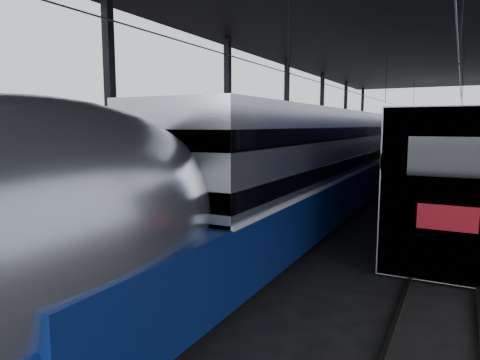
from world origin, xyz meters
The scene contains 7 objects.
ground centered at (0.00, 0.00, 0.00)m, with size 160.00×160.00×0.00m, color black.
platform centered at (-3.50, 20.00, 0.50)m, with size 6.00×80.00×1.00m, color #4C4C4F.
yellow_strip centered at (-0.70, 20.00, 1.00)m, with size 0.30×80.00×0.01m, color gold.
rails centered at (4.50, 20.00, 0.08)m, with size 6.52×80.00×0.16m.
canopy centered at (1.90, 20.00, 9.12)m, with size 18.00×75.00×9.47m.
tgv_train centered at (2.00, 22.84, 2.04)m, with size 3.05×65.20×4.37m.
second_train centered at (7.00, 29.65, 2.15)m, with size 3.08×56.05×4.25m.
Camera 1 is at (7.19, -8.45, 3.81)m, focal length 32.00 mm.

